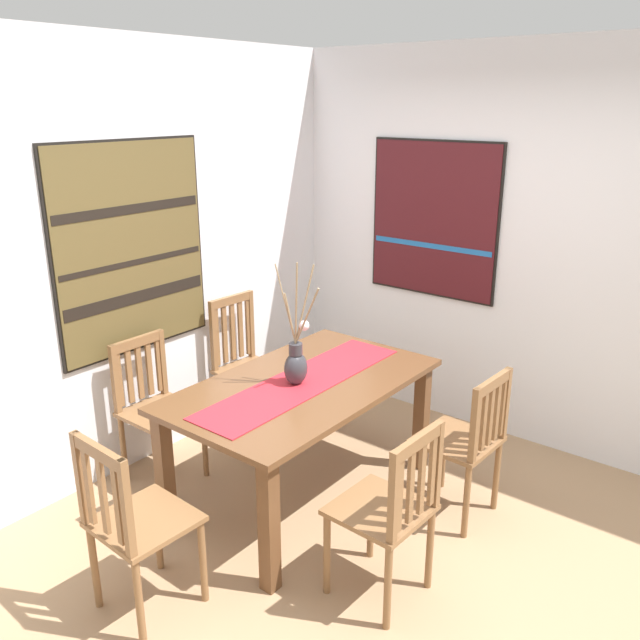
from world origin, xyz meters
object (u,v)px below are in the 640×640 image
(dining_table, at_px, (303,400))
(chair_3, at_px, (155,405))
(chair_2, at_px, (245,362))
(painting_on_side_wall, at_px, (434,220))
(chair_1, at_px, (134,522))
(chair_4, at_px, (390,509))
(chair_0, at_px, (466,439))
(painting_on_back_wall, at_px, (132,248))
(centerpiece_vase, at_px, (296,362))

(dining_table, bearing_deg, chair_3, 114.14)
(chair_2, bearing_deg, painting_on_side_wall, -39.02)
(chair_3, relative_size, painting_on_side_wall, 0.82)
(chair_1, xyz_separation_m, chair_4, (0.81, -0.87, 0.00))
(chair_2, xyz_separation_m, chair_3, (-0.83, -0.02, -0.02))
(chair_0, distance_m, painting_on_side_wall, 1.73)
(chair_4, bearing_deg, chair_2, 64.59)
(chair_0, height_order, chair_3, chair_3)
(dining_table, xyz_separation_m, chair_0, (0.42, -0.85, -0.15))
(painting_on_back_wall, bearing_deg, painting_on_side_wall, -31.59)
(chair_1, distance_m, chair_3, 1.21)
(centerpiece_vase, xyz_separation_m, chair_0, (0.47, -0.86, -0.41))
(dining_table, distance_m, painting_on_side_wall, 1.74)
(chair_4, height_order, painting_on_back_wall, painting_on_back_wall)
(chair_3, height_order, painting_on_side_wall, painting_on_side_wall)
(chair_0, relative_size, chair_3, 0.99)
(chair_3, distance_m, painting_on_side_wall, 2.33)
(chair_1, height_order, painting_on_back_wall, painting_on_back_wall)
(chair_3, xyz_separation_m, chair_4, (-0.02, -1.76, -0.00))
(chair_3, bearing_deg, chair_2, 1.23)
(chair_3, bearing_deg, chair_4, -90.49)
(centerpiece_vase, bearing_deg, chair_0, -61.58)
(chair_1, bearing_deg, chair_4, -47.11)
(chair_4, relative_size, painting_on_side_wall, 0.83)
(chair_1, xyz_separation_m, chair_3, (0.82, 0.89, 0.00))
(dining_table, bearing_deg, chair_4, -115.21)
(chair_3, bearing_deg, chair_0, -64.77)
(chair_4, bearing_deg, centerpiece_vase, 67.41)
(dining_table, bearing_deg, painting_on_side_wall, 0.84)
(centerpiece_vase, relative_size, chair_4, 0.80)
(painting_on_back_wall, bearing_deg, dining_table, -75.84)
(dining_table, relative_size, painting_on_side_wall, 1.45)
(dining_table, relative_size, chair_0, 1.79)
(chair_3, bearing_deg, chair_1, -132.73)
(painting_on_side_wall, bearing_deg, centerpiece_vase, -179.51)
(chair_0, height_order, chair_1, chair_1)
(centerpiece_vase, relative_size, chair_0, 0.81)
(chair_2, bearing_deg, chair_1, -151.20)
(dining_table, distance_m, chair_1, 1.23)
(chair_4, bearing_deg, chair_0, 1.36)
(chair_3, height_order, painting_on_back_wall, painting_on_back_wall)
(chair_0, distance_m, chair_1, 1.85)
(chair_2, relative_size, painting_on_side_wall, 0.89)
(dining_table, xyz_separation_m, painting_on_side_wall, (1.52, 0.02, 0.86))
(centerpiece_vase, bearing_deg, chair_4, -112.59)
(dining_table, bearing_deg, chair_2, 64.40)
(centerpiece_vase, distance_m, painting_on_side_wall, 1.68)
(centerpiece_vase, distance_m, chair_4, 1.04)
(dining_table, relative_size, chair_2, 1.64)
(dining_table, relative_size, chair_4, 1.75)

